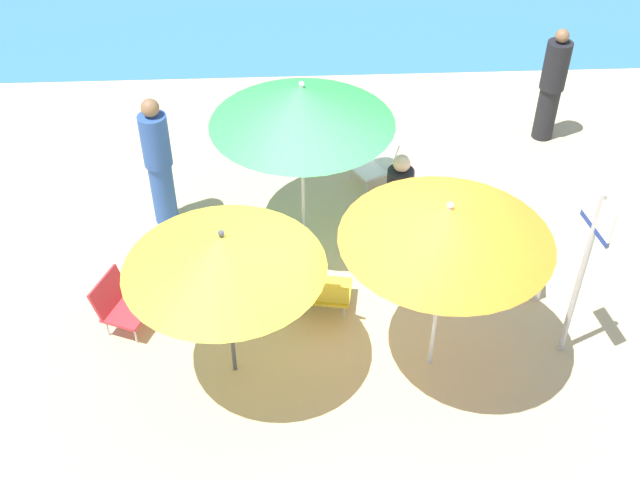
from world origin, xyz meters
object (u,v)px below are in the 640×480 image
Objects in this scene: beach_chair_c at (120,302)px; person_c at (552,85)px; beach_chair_d at (415,247)px; beach_bag at (528,283)px; beach_chair_b at (324,292)px; umbrella_yellow at (223,252)px; umbrella_green at (302,105)px; person_a at (396,188)px; umbrella_orange at (448,224)px; person_b at (159,163)px; warning_sign at (587,253)px; beach_chair_a at (376,160)px.

beach_chair_c is 6.40m from person_c.
beach_bag is (1.20, -0.43, -0.21)m from beach_chair_d.
beach_chair_b is at bearing -54.15° from beach_chair_d.
umbrella_yellow is 1.75m from beach_chair_b.
umbrella_green is 2.22× the size of person_a.
umbrella_orange reaches higher than person_b.
warning_sign is (4.25, -2.35, 0.46)m from person_b.
person_c is (3.27, 3.34, 0.53)m from beach_chair_b.
beach_chair_d is (3.18, 0.69, 0.03)m from beach_chair_c.
umbrella_orange is 2.20× the size of person_a.
beach_chair_a is 1.03× the size of beach_chair_b.
warning_sign reaches higher than beach_chair_a.
person_a reaches higher than beach_chair_a.
beach_chair_a is at bearing 123.90° from beach_bag.
beach_chair_d is at bearing 88.90° from umbrella_orange.
beach_chair_a reaches higher than beach_chair_b.
beach_chair_a is 1.00× the size of beach_chair_d.
beach_chair_d is (1.99, 1.39, -1.21)m from umbrella_yellow.
person_a is 2.80m from warning_sign.
beach_chair_d is 0.41× the size of person_c.
beach_chair_b is at bearing 24.44° from beach_chair_c.
umbrella_green reaches higher than beach_chair_b.
beach_chair_a is at bearing 173.26° from person_c.
person_b is 4.43m from beach_bag.
beach_bag is at bearing 137.37° from person_a.
umbrella_green is (0.76, 2.16, 0.19)m from umbrella_yellow.
umbrella_yellow is 2.72m from person_b.
beach_bag is at bearing 96.43° from beach_chair_a.
umbrella_green reaches higher than warning_sign.
umbrella_orange is 3.04× the size of beach_chair_c.
warning_sign is (4.52, -0.59, 1.00)m from beach_chair_c.
warning_sign is 6.96× the size of beach_bag.
beach_chair_c is 0.41× the size of person_c.
warning_sign is at bearing -38.67° from umbrella_green.
warning_sign reaches higher than person_a.
umbrella_green reaches higher than person_a.
beach_chair_b is at bearing 43.81° from beach_chair_a.
beach_chair_d reaches higher than beach_chair_b.
person_c reaches higher than beach_chair_a.
warning_sign is (1.34, -1.29, 0.96)m from beach_chair_d.
umbrella_green reaches higher than beach_chair_a.
umbrella_orange is 2.72m from person_a.
beach_chair_c is (-1.96, -1.46, -1.43)m from umbrella_green.
umbrella_yellow is at bearing -163.11° from beach_bag.
warning_sign is at bearing 166.98° from person_b.
beach_chair_b is at bearing 155.96° from warning_sign.
umbrella_orange is at bearing 9.74° from beach_chair_c.
umbrella_orange reaches higher than beach_chair_a.
umbrella_green reaches higher than umbrella_yellow.
beach_chair_d is (1.06, 0.62, 0.06)m from beach_chair_b.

